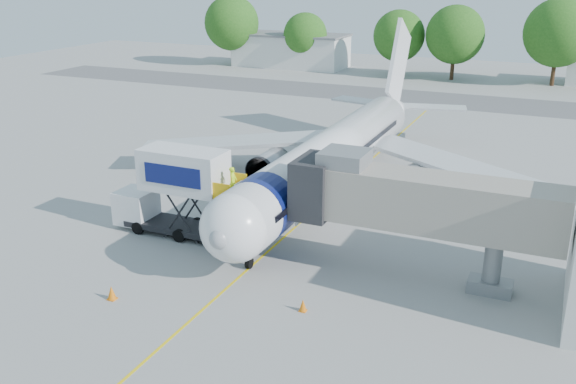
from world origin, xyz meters
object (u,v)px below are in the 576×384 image
at_px(ground_tug, 127,341).
at_px(aircraft, 335,154).
at_px(catering_hiloader, 176,192).
at_px(jet_bridge, 408,200).

bearing_deg(ground_tug, aircraft, 109.81).
distance_m(aircraft, catering_hiloader, 12.77).
xyz_separation_m(aircraft, catering_hiloader, (-6.27, -11.12, -0.19)).
bearing_deg(aircraft, jet_bridge, -54.30).
bearing_deg(jet_bridge, ground_tug, -126.02).
bearing_deg(ground_tug, catering_hiloader, 135.94).
relative_size(catering_hiloader, ground_tug, 2.06).
height_order(aircraft, jet_bridge, aircraft).
bearing_deg(jet_bridge, aircraft, 125.70).
xyz_separation_m(aircraft, ground_tug, (-0.85, -23.28, -2.17)).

